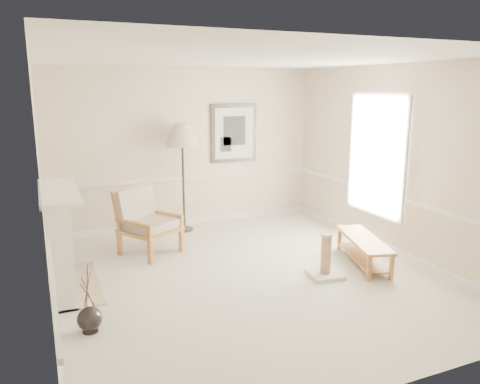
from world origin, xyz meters
The scene contains 8 objects.
ground centered at (0.00, 0.00, 0.00)m, with size 5.50×5.50×0.00m, color silver.
room centered at (0.14, 0.08, 1.87)m, with size 5.04×5.54×2.92m.
fireplace centered at (-2.34, 0.60, 0.64)m, with size 0.64×1.64×1.31m.
floor_vase centered at (-2.15, -0.71, 0.14)m, with size 0.26×0.26×0.77m.
armchair centered at (-1.06, 1.54, 0.55)m, with size 1.08×1.10×1.02m.
floor_lamp centered at (-0.16, 2.40, 1.68)m, with size 0.68×0.68×1.93m.
bench centered at (1.78, -0.25, 0.26)m, with size 0.80×1.44×0.39m.
scratching_post centered at (0.99, -0.44, 0.19)m, with size 0.49×0.49×0.62m.
Camera 1 is at (-2.49, -5.52, 2.55)m, focal length 35.00 mm.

